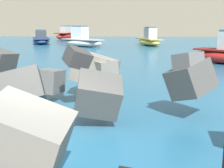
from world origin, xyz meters
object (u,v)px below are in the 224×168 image
(boat_near_centre, at_px, (67,35))
(boat_mid_left, at_px, (82,40))
(boat_mid_centre, at_px, (41,39))
(boat_mid_right, at_px, (149,40))

(boat_near_centre, bearing_deg, boat_mid_left, -72.34)
(boat_near_centre, height_order, boat_mid_centre, boat_near_centre)
(boat_mid_left, height_order, boat_mid_right, boat_mid_left)
(boat_mid_right, bearing_deg, boat_mid_left, -165.63)
(boat_mid_left, height_order, boat_mid_centre, boat_mid_left)
(boat_near_centre, xyz_separation_m, boat_mid_centre, (-1.68, -8.90, -0.18))
(boat_mid_centre, xyz_separation_m, boat_mid_right, (13.63, -2.58, 0.10))
(boat_near_centre, xyz_separation_m, boat_mid_right, (11.95, -11.49, -0.08))
(boat_near_centre, distance_m, boat_mid_left, 14.12)
(boat_mid_left, bearing_deg, boat_near_centre, 107.66)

